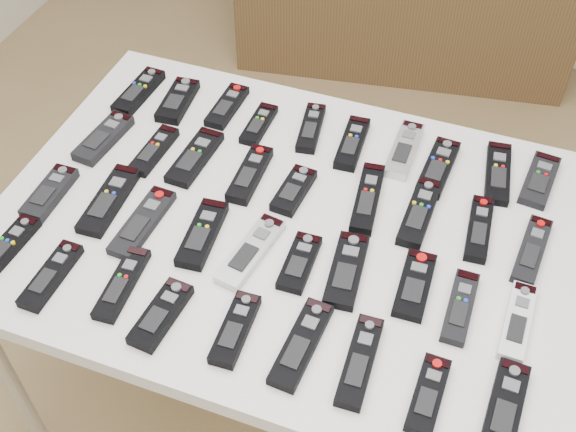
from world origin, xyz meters
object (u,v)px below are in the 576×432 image
(table, at_px, (288,240))
(remote_20, at_px, (109,200))
(remote_29, at_px, (7,248))
(remote_0, at_px, (139,92))
(remote_5, at_px, (352,143))
(remote_15, at_px, (367,198))
(remote_7, at_px, (438,167))
(remote_14, at_px, (294,190))
(remote_30, at_px, (51,276))
(remote_4, at_px, (311,128))
(remote_31, at_px, (122,284))
(remote_16, at_px, (419,213))
(remote_22, at_px, (202,234))
(remote_36, at_px, (428,395))
(remote_12, at_px, (195,157))
(remote_21, at_px, (143,222))
(remote_9, at_px, (540,180))
(remote_6, at_px, (404,150))
(remote_3, at_px, (259,124))
(remote_26, at_px, (415,285))
(remote_32, at_px, (161,315))
(remote_27, at_px, (460,307))
(remote_18, at_px, (532,250))
(remote_11, at_px, (154,150))
(remote_1, at_px, (178,101))
(remote_23, at_px, (251,251))
(remote_10, at_px, (104,138))
(remote_34, at_px, (301,344))
(remote_24, at_px, (299,262))
(remote_8, at_px, (498,173))
(remote_17, at_px, (479,229))
(remote_2, at_px, (227,106))
(remote_37, at_px, (505,408))
(remote_25, at_px, (347,270))
(remote_35, at_px, (360,361))
(remote_19, at_px, (50,193))
(remote_28, at_px, (517,322))
(remote_13, at_px, (250,174))

(table, distance_m, remote_20, 0.40)
(remote_29, bearing_deg, remote_0, 92.01)
(remote_5, height_order, remote_15, same)
(remote_7, height_order, remote_15, same)
(remote_14, height_order, remote_29, remote_14)
(remote_15, relative_size, remote_30, 1.19)
(remote_0, xyz_separation_m, remote_4, (0.45, 0.02, -0.00))
(remote_7, relative_size, remote_31, 1.02)
(remote_16, xyz_separation_m, remote_30, (-0.65, -0.42, -0.00))
(remote_22, xyz_separation_m, remote_36, (0.52, -0.20, -0.00))
(remote_12, xyz_separation_m, remote_21, (-0.02, -0.22, 0.00))
(remote_9, height_order, remote_36, remote_36)
(remote_0, height_order, remote_6, same)
(remote_3, distance_m, remote_36, 0.79)
(remote_3, bearing_deg, remote_12, -120.41)
(remote_26, bearing_deg, remote_31, -162.18)
(remote_21, bearing_deg, remote_32, -51.52)
(remote_3, bearing_deg, remote_27, -32.80)
(remote_18, bearing_deg, remote_0, 174.93)
(remote_11, bearing_deg, remote_1, 101.69)
(remote_5, height_order, remote_16, same)
(remote_9, relative_size, remote_11, 1.03)
(remote_22, bearing_deg, remote_23, -9.00)
(remote_0, distance_m, remote_9, 0.99)
(table, bearing_deg, remote_10, 169.71)
(remote_34, bearing_deg, remote_27, 39.00)
(remote_7, relative_size, remote_24, 1.26)
(remote_0, height_order, remote_31, remote_0)
(remote_8, height_order, remote_22, remote_22)
(remote_15, bearing_deg, remote_17, -7.54)
(remote_2, distance_m, remote_37, 0.97)
(remote_26, relative_size, remote_36, 1.06)
(remote_18, relative_size, remote_37, 1.00)
(remote_22, relative_size, remote_25, 0.98)
(remote_2, height_order, remote_35, remote_35)
(remote_21, relative_size, remote_23, 1.00)
(remote_2, height_order, remote_5, remote_5)
(remote_16, height_order, remote_17, remote_16)
(remote_19, relative_size, remote_27, 0.93)
(remote_18, distance_m, remote_19, 1.03)
(remote_12, xyz_separation_m, remote_29, (-0.25, -0.38, 0.00))
(remote_18, bearing_deg, remote_28, -85.44)
(remote_8, bearing_deg, remote_28, -82.67)
(remote_4, xyz_separation_m, remote_8, (0.45, -0.00, -0.00))
(remote_15, height_order, remote_25, remote_15)
(remote_37, bearing_deg, remote_13, 151.50)
(remote_9, xyz_separation_m, remote_24, (-0.43, -0.41, -0.00))
(remote_3, distance_m, remote_5, 0.23)
(remote_2, relative_size, remote_31, 0.90)
(remote_3, relative_size, remote_28, 0.82)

